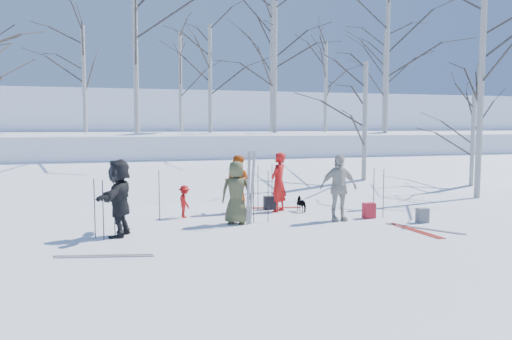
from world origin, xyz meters
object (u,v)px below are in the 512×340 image
object	(u,v)px
backpack_grey	(422,215)
backpack_dark	(270,203)
skier_red_seated	(185,201)
skier_cream_east	(338,188)
skier_redor_behind	(237,184)
skier_red_north	(279,182)
skier_olive_center	(236,192)
skier_grey_west	(119,198)
backpack_red	(369,211)
dog	(302,204)

from	to	relation	value
backpack_grey	backpack_dark	bearing A→B (deg)	135.32
skier_red_seated	skier_cream_east	xyz separation A→B (m)	(3.86, -1.62, 0.44)
skier_cream_east	backpack_grey	world-z (taller)	skier_cream_east
skier_redor_behind	skier_red_north	bearing A→B (deg)	-154.72
skier_red_seated	backpack_dark	size ratio (longest dim) A/B	2.24
skier_olive_center	skier_red_north	size ratio (longest dim) A/B	0.94
skier_cream_east	skier_grey_west	size ratio (longest dim) A/B	1.00
skier_red_seated	backpack_dark	bearing A→B (deg)	-85.42
skier_redor_behind	skier_cream_east	xyz separation A→B (m)	(2.25, -2.04, 0.05)
skier_olive_center	backpack_grey	world-z (taller)	skier_olive_center
skier_olive_center	skier_redor_behind	bearing A→B (deg)	-81.79
skier_redor_behind	backpack_red	xyz separation A→B (m)	(3.22, -1.96, -0.63)
backpack_grey	backpack_dark	size ratio (longest dim) A/B	0.95
skier_cream_east	dog	size ratio (longest dim) A/B	3.27
skier_red_seated	skier_cream_east	distance (m)	4.21
skier_red_north	backpack_dark	bearing A→B (deg)	-118.21
skier_red_north	backpack_grey	world-z (taller)	skier_red_north
dog	backpack_red	world-z (taller)	dog
skier_red_north	backpack_dark	distance (m)	0.82
skier_redor_behind	backpack_dark	world-z (taller)	skier_redor_behind
skier_grey_west	backpack_dark	distance (m)	5.15
skier_red_north	skier_cream_east	distance (m)	2.08
skier_olive_center	dog	world-z (taller)	skier_olive_center
dog	backpack_grey	world-z (taller)	dog
skier_cream_east	skier_olive_center	bearing A→B (deg)	173.53
skier_grey_west	backpack_dark	bearing A→B (deg)	139.78
skier_red_north	skier_red_seated	bearing A→B (deg)	-40.47
skier_cream_east	backpack_dark	bearing A→B (deg)	119.09
skier_grey_west	backpack_dark	xyz separation A→B (m)	(4.45, 2.49, -0.69)
skier_red_north	skier_red_seated	world-z (taller)	skier_red_north
skier_grey_west	dog	bearing A→B (deg)	129.70
skier_cream_east	dog	world-z (taller)	skier_cream_east
backpack_dark	skier_grey_west	bearing A→B (deg)	-150.76
skier_red_north	skier_grey_west	size ratio (longest dim) A/B	0.98
skier_red_seated	dog	xyz separation A→B (m)	(3.46, -0.05, -0.22)
skier_cream_east	skier_redor_behind	bearing A→B (deg)	139.09
skier_olive_center	skier_red_seated	xyz separation A→B (m)	(-1.15, 1.25, -0.37)
backpack_red	backpack_grey	size ratio (longest dim) A/B	1.11
skier_red_seated	dog	bearing A→B (deg)	-99.31
skier_olive_center	skier_red_seated	world-z (taller)	skier_olive_center
skier_olive_center	backpack_grey	distance (m)	4.90
skier_red_north	backpack_red	distance (m)	2.73
skier_olive_center	backpack_dark	distance (m)	2.49
skier_olive_center	skier_red_north	world-z (taller)	skier_red_north
skier_redor_behind	backpack_dark	distance (m)	1.26
skier_redor_behind	backpack_grey	xyz separation A→B (m)	(4.23, -2.93, -0.65)
dog	skier_grey_west	bearing A→B (deg)	7.82
skier_red_seated	backpack_grey	xyz separation A→B (m)	(5.84, -2.52, -0.26)
dog	backpack_red	size ratio (longest dim) A/B	1.30
dog	backpack_red	distance (m)	2.02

